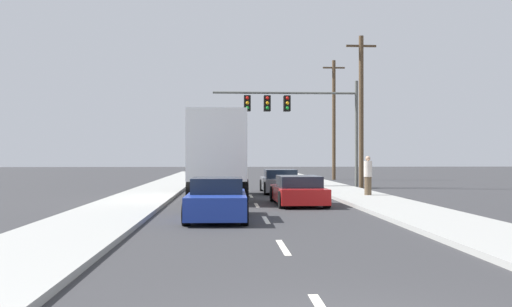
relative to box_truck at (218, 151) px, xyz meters
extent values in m
plane|color=#333335|center=(1.56, 5.42, -2.13)|extent=(140.00, 140.00, 0.00)
cube|color=#9E9E99|center=(6.51, 0.42, -2.06)|extent=(2.79, 80.00, 0.14)
cube|color=#9E9E99|center=(-3.39, 0.42, -2.06)|extent=(2.79, 80.00, 0.14)
cube|color=silver|center=(1.56, -13.31, -2.13)|extent=(0.14, 2.00, 0.01)
cube|color=silver|center=(1.56, -8.31, -2.13)|extent=(0.14, 2.00, 0.01)
cube|color=silver|center=(1.56, -3.31, -2.13)|extent=(0.14, 2.00, 0.01)
cube|color=silver|center=(1.56, 1.69, -2.13)|extent=(0.14, 2.00, 0.01)
cube|color=silver|center=(1.56, 6.69, -2.13)|extent=(0.14, 2.00, 0.01)
cube|color=silver|center=(1.56, 11.69, -2.13)|extent=(0.14, 2.00, 0.01)
cube|color=silver|center=(1.56, 16.69, -2.13)|extent=(0.14, 2.00, 0.01)
cube|color=silver|center=(1.56, 21.69, -2.13)|extent=(0.14, 2.00, 0.01)
cube|color=silver|center=(1.56, 26.69, -2.13)|extent=(0.14, 2.00, 0.01)
cube|color=silver|center=(1.56, 31.69, -2.13)|extent=(0.14, 2.00, 0.01)
cube|color=white|center=(0.00, -0.81, 0.23)|extent=(2.36, 6.14, 2.82)
cube|color=red|center=(0.02, -3.85, 0.37)|extent=(2.11, 0.05, 0.36)
cube|color=black|center=(-0.01, 3.27, -0.75)|extent=(2.25, 2.03, 2.17)
cylinder|color=black|center=(-1.13, 3.26, -1.65)|extent=(0.30, 0.96, 0.96)
cylinder|color=black|center=(1.11, 3.27, -1.65)|extent=(0.30, 0.96, 0.96)
cylinder|color=black|center=(-1.11, -2.04, -1.65)|extent=(0.30, 0.96, 0.96)
cylinder|color=black|center=(1.13, -2.03, -1.65)|extent=(0.30, 0.96, 0.96)
cube|color=#1E389E|center=(0.09, -8.02, -1.66)|extent=(1.78, 4.25, 0.66)
cube|color=#192333|center=(0.10, -7.97, -1.10)|extent=(1.54, 1.86, 0.46)
cylinder|color=black|center=(-0.69, -6.45, -1.81)|extent=(0.23, 0.64, 0.64)
cylinder|color=black|center=(0.92, -6.47, -1.81)|extent=(0.23, 0.64, 0.64)
cylinder|color=black|center=(-0.73, -9.57, -1.81)|extent=(0.23, 0.64, 0.64)
cylinder|color=black|center=(0.87, -9.59, -1.81)|extent=(0.23, 0.64, 0.64)
cube|color=slate|center=(3.19, 3.99, -1.67)|extent=(1.82, 4.27, 0.64)
cube|color=#192333|center=(3.19, 3.89, -1.13)|extent=(1.59, 1.90, 0.44)
cylinder|color=black|center=(2.34, 5.56, -1.81)|extent=(0.22, 0.64, 0.64)
cylinder|color=black|center=(4.02, 5.57, -1.81)|extent=(0.22, 0.64, 0.64)
cylinder|color=black|center=(2.35, 2.40, -1.81)|extent=(0.22, 0.64, 0.64)
cylinder|color=black|center=(4.03, 2.41, -1.81)|extent=(0.22, 0.64, 0.64)
cube|color=red|center=(3.20, -3.09, -1.70)|extent=(1.85, 4.38, 0.57)
cube|color=#192333|center=(3.21, -3.32, -1.20)|extent=(1.60, 2.21, 0.43)
cylinder|color=black|center=(2.34, -1.48, -1.81)|extent=(0.23, 0.64, 0.64)
cylinder|color=black|center=(4.01, -1.45, -1.81)|extent=(0.23, 0.64, 0.64)
cylinder|color=black|center=(2.40, -4.73, -1.81)|extent=(0.23, 0.64, 0.64)
cylinder|color=black|center=(4.06, -4.70, -1.81)|extent=(0.23, 0.64, 0.64)
cylinder|color=#595B56|center=(8.37, 8.77, 1.14)|extent=(0.20, 0.20, 6.54)
cylinder|color=#595B56|center=(3.96, 8.77, 3.65)|extent=(8.81, 0.14, 0.14)
cube|color=black|center=(4.07, 8.77, 3.00)|extent=(0.40, 0.56, 0.95)
sphere|color=red|center=(4.07, 8.46, 3.30)|extent=(0.20, 0.20, 0.20)
sphere|color=orange|center=(4.07, 8.46, 3.00)|extent=(0.20, 0.20, 0.20)
sphere|color=green|center=(4.07, 8.46, 2.70)|extent=(0.20, 0.20, 0.20)
cube|color=black|center=(2.86, 8.77, 3.00)|extent=(0.40, 0.56, 0.95)
sphere|color=red|center=(2.86, 8.46, 3.30)|extent=(0.20, 0.20, 0.20)
sphere|color=orange|center=(2.86, 8.46, 3.00)|extent=(0.20, 0.20, 0.20)
sphere|color=green|center=(2.86, 8.46, 2.70)|extent=(0.20, 0.20, 0.20)
cube|color=black|center=(1.65, 8.77, 3.00)|extent=(0.40, 0.56, 0.95)
sphere|color=red|center=(1.65, 8.46, 3.30)|extent=(0.20, 0.20, 0.20)
sphere|color=orange|center=(1.65, 8.46, 3.00)|extent=(0.20, 0.20, 0.20)
sphere|color=green|center=(1.65, 8.46, 2.70)|extent=(0.20, 0.20, 0.20)
cylinder|color=brown|center=(8.39, 7.67, 2.41)|extent=(0.28, 0.28, 9.08)
cube|color=brown|center=(8.39, 7.67, 6.34)|extent=(1.80, 0.12, 0.12)
cylinder|color=brown|center=(9.12, 19.77, 2.73)|extent=(0.28, 0.28, 9.71)
cube|color=brown|center=(9.12, 19.77, 6.98)|extent=(1.80, 0.12, 0.12)
cylinder|color=brown|center=(6.87, 0.21, -1.58)|extent=(0.32, 0.32, 0.83)
cylinder|color=beige|center=(6.87, 0.21, -0.80)|extent=(0.38, 0.38, 0.73)
sphere|color=tan|center=(6.87, 0.21, -0.32)|extent=(0.23, 0.23, 0.23)
camera|label=1|loc=(0.36, -24.94, -0.22)|focal=39.02mm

